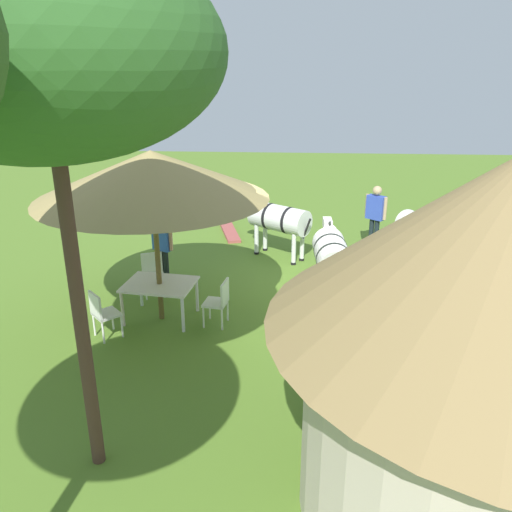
% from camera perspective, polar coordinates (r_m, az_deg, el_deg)
% --- Properties ---
extents(ground_plane, '(36.00, 36.00, 0.00)m').
position_cam_1_polar(ground_plane, '(11.37, 5.01, -3.96)').
color(ground_plane, '#547927').
extents(thatched_hut, '(4.81, 4.81, 4.10)m').
position_cam_1_polar(thatched_hut, '(5.70, 25.99, -7.49)').
color(thatched_hut, beige).
rests_on(thatched_hut, ground_plane).
extents(shade_umbrella, '(4.17, 4.17, 3.26)m').
position_cam_1_polar(shade_umbrella, '(9.47, -11.33, 8.71)').
color(shade_umbrella, brown).
rests_on(shade_umbrella, ground_plane).
extents(patio_dining_table, '(1.42, 1.15, 0.74)m').
position_cam_1_polar(patio_dining_table, '(10.13, -10.47, -3.36)').
color(patio_dining_table, silver).
rests_on(patio_dining_table, ground_plane).
extents(patio_chair_west_end, '(0.49, 0.50, 0.90)m').
position_cam_1_polar(patio_chair_west_end, '(9.81, -4.00, -4.79)').
color(patio_chair_west_end, white).
rests_on(patio_chair_west_end, ground_plane).
extents(patio_chair_near_lawn, '(0.56, 0.55, 0.90)m').
position_cam_1_polar(patio_chair_near_lawn, '(11.28, -11.20, -1.63)').
color(patio_chair_near_lawn, white).
rests_on(patio_chair_near_lawn, ground_plane).
extents(patio_chair_east_end, '(0.61, 0.61, 0.90)m').
position_cam_1_polar(patio_chair_east_end, '(9.73, -16.50, -5.87)').
color(patio_chair_east_end, white).
rests_on(patio_chair_east_end, ground_plane).
extents(guest_beside_umbrella, '(0.52, 0.38, 1.59)m').
position_cam_1_polar(guest_beside_umbrella, '(11.63, -10.20, 1.44)').
color(guest_beside_umbrella, black).
rests_on(guest_beside_umbrella, ground_plane).
extents(standing_watcher, '(0.50, 0.46, 1.73)m').
position_cam_1_polar(standing_watcher, '(13.80, 12.92, 4.67)').
color(standing_watcher, black).
rests_on(standing_watcher, ground_plane).
extents(zebra_nearest_camera, '(0.75, 2.21, 1.53)m').
position_cam_1_polar(zebra_nearest_camera, '(10.78, 8.26, 0.19)').
color(zebra_nearest_camera, silver).
rests_on(zebra_nearest_camera, ground_plane).
extents(zebra_by_umbrella, '(1.21, 2.09, 1.55)m').
position_cam_1_polar(zebra_by_umbrella, '(12.57, 18.18, 2.41)').
color(zebra_by_umbrella, white).
rests_on(zebra_by_umbrella, ground_plane).
extents(zebra_toward_hut, '(1.90, 1.51, 1.55)m').
position_cam_1_polar(zebra_toward_hut, '(13.03, 2.37, 4.10)').
color(zebra_toward_hut, silver).
rests_on(zebra_toward_hut, ground_plane).
extents(acacia_tree_right_background, '(3.45, 3.45, 5.84)m').
position_cam_1_polar(acacia_tree_right_background, '(5.60, -22.09, 19.85)').
color(acacia_tree_right_background, '#493228').
rests_on(acacia_tree_right_background, ground_plane).
extents(brick_patio_kerb, '(1.07, 2.80, 0.08)m').
position_cam_1_polar(brick_patio_kerb, '(15.61, -3.14, 3.20)').
color(brick_patio_kerb, '#A64E48').
rests_on(brick_patio_kerb, ground_plane).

